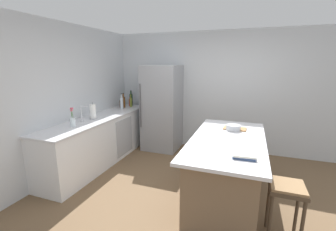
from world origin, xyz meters
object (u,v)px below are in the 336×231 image
olive_oil_bottle (131,102)px  mixing_bowl (233,128)px  kitchen_island (226,169)px  hot_sauce_bottle (130,102)px  cookbook_stack (244,156)px  cutting_board (235,129)px  paper_towel_roll (93,112)px  soda_bottle (122,103)px  refrigerator (162,108)px  bar_stool (286,195)px  flower_vase (73,121)px  whiskey_bottle (124,102)px  sink_faucet (82,113)px  syrup_bottle (121,104)px  wine_bottle (131,99)px

olive_oil_bottle → mixing_bowl: bearing=-25.3°
kitchen_island → hot_sauce_bottle: hot_sauce_bottle is taller
cookbook_stack → cutting_board: (-0.18, 1.12, -0.02)m
paper_towel_roll → olive_oil_bottle: paper_towel_roll is taller
soda_bottle → refrigerator: bearing=19.4°
kitchen_island → bar_stool: kitchen_island is taller
hot_sauce_bottle → soda_bottle: (-0.01, -0.37, 0.05)m
paper_towel_roll → hot_sauce_bottle: bearing=89.2°
olive_oil_bottle → soda_bottle: soda_bottle is taller
refrigerator → flower_vase: size_ratio=5.89×
flower_vase → whiskey_bottle: bearing=92.8°
sink_faucet → whiskey_bottle: whiskey_bottle is taller
refrigerator → hot_sauce_bottle: refrigerator is taller
refrigerator → syrup_bottle: bearing=-166.7°
syrup_bottle → cookbook_stack: size_ratio=1.00×
kitchen_island → refrigerator: bearing=135.2°
flower_vase → cookbook_stack: flower_vase is taller
sink_faucet → wine_bottle: (0.02, 1.71, -0.01)m
mixing_bowl → syrup_bottle: bearing=159.9°
flower_vase → soda_bottle: 1.55m
olive_oil_bottle → soda_bottle: size_ratio=0.89×
kitchen_island → wine_bottle: bearing=144.6°
refrigerator → hot_sauce_bottle: 0.85m
bar_stool → flower_vase: (-3.11, 0.34, 0.47)m
flower_vase → mixing_bowl: bearing=15.7°
paper_towel_roll → cookbook_stack: bearing=-18.6°
olive_oil_bottle → mixing_bowl: size_ratio=1.41×
wine_bottle → mixing_bowl: 2.84m
kitchen_island → flower_vase: (-2.43, -0.26, 0.56)m
sink_faucet → hot_sauce_bottle: sink_faucet is taller
kitchen_island → mixing_bowl: mixing_bowl is taller
refrigerator → kitchen_island: bearing=-44.8°
whiskey_bottle → cookbook_stack: size_ratio=1.31×
soda_bottle → kitchen_island: bearing=-27.7°
sink_faucet → soda_bottle: size_ratio=0.87×
olive_oil_bottle → cookbook_stack: (2.61, -2.18, -0.10)m
sink_faucet → wine_bottle: bearing=89.2°
flower_vase → soda_bottle: bearing=90.9°
paper_towel_roll → whiskey_bottle: whiskey_bottle is taller
hot_sauce_bottle → cutting_board: size_ratio=0.66×
hot_sauce_bottle → syrup_bottle: (-0.07, -0.28, 0.01)m
kitchen_island → paper_towel_roll: (-2.46, 0.30, 0.59)m
refrigerator → hot_sauce_bottle: (-0.85, 0.07, 0.07)m
refrigerator → mixing_bowl: refrigerator is taller
hot_sauce_bottle → olive_oil_bottle: 0.11m
kitchen_island → sink_faucet: bearing=178.9°
syrup_bottle → soda_bottle: bearing=-50.3°
hot_sauce_bottle → soda_bottle: bearing=-90.8°
bar_stool → cookbook_stack: size_ratio=2.65×
cutting_board → flower_vase: bearing=-162.6°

